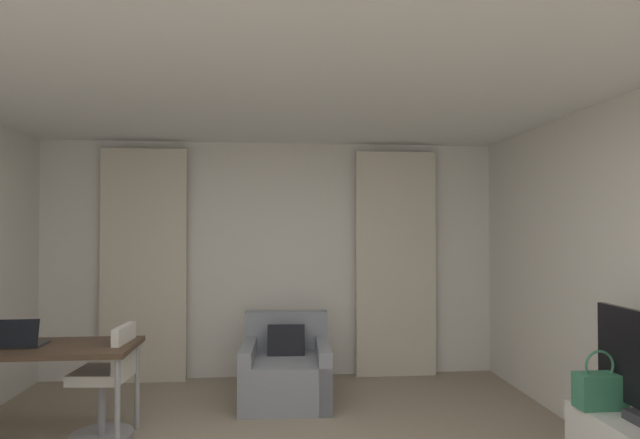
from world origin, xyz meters
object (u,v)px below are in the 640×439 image
object	(u,v)px
laptop	(20,341)
handbag_primary	(600,389)
desk	(34,354)
armchair	(286,372)
desk_chair	(107,388)

from	to	relation	value
laptop	handbag_primary	bearing A→B (deg)	-13.40
laptop	handbag_primary	distance (m)	4.08
desk	handbag_primary	distance (m)	3.99
armchair	handbag_primary	size ratio (longest dim) A/B	2.36
armchair	desk_chair	distance (m)	1.60
desk	handbag_primary	xyz separation A→B (m)	(3.87, -0.97, -0.07)
handbag_primary	desk	bearing A→B (deg)	165.98
desk_chair	desk	bearing A→B (deg)	-171.39
desk	desk_chair	distance (m)	0.60
desk_chair	handbag_primary	distance (m)	3.53
laptop	armchair	bearing A→B (deg)	22.82
armchair	laptop	size ratio (longest dim) A/B	2.65
armchair	desk	bearing A→B (deg)	-156.74
desk_chair	handbag_primary	xyz separation A→B (m)	(3.36, -1.04, 0.23)
desk	laptop	distance (m)	0.14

